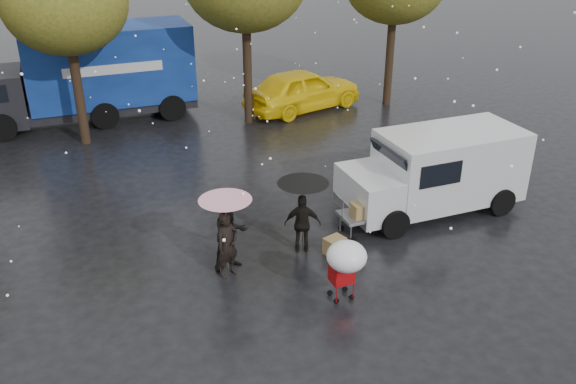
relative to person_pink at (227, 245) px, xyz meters
name	(u,v)px	position (x,y,z in m)	size (l,w,h in m)	color
ground	(283,269)	(1.23, -0.25, -0.78)	(90.00, 90.00, 0.00)	black
person_pink	(227,245)	(0.00, 0.00, 0.00)	(0.57, 0.37, 1.56)	black
person_middle	(230,235)	(0.15, 0.27, 0.09)	(0.84, 0.66, 1.74)	black
person_black	(303,224)	(1.98, 0.36, -0.04)	(0.87, 0.36, 1.49)	black
umbrella_pink	(225,206)	(0.00, 0.00, 0.99)	(1.17, 1.17, 1.92)	#4C4C4C
umbrella_black	(303,189)	(1.98, 0.36, 0.88)	(1.21, 1.21, 1.82)	#4C4C4C
vendor_cart	(372,207)	(3.97, 0.54, -0.06)	(1.52, 0.80, 1.27)	slate
shopping_cart	(346,259)	(1.99, -1.89, 0.28)	(0.84, 0.84, 1.46)	#9F090D
white_van	(437,170)	(6.20, 1.06, 0.38)	(4.91, 2.18, 2.20)	silver
blue_truck	(88,75)	(-1.77, 12.17, 0.98)	(8.30, 2.60, 3.50)	navy
box_ground_near	(335,246)	(2.64, -0.06, -0.57)	(0.47, 0.37, 0.42)	olive
box_ground_far	(366,214)	(4.17, 1.21, -0.63)	(0.40, 0.31, 0.31)	olive
yellow_taxi	(303,89)	(6.20, 10.35, 0.05)	(1.97, 4.90, 1.67)	yellow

